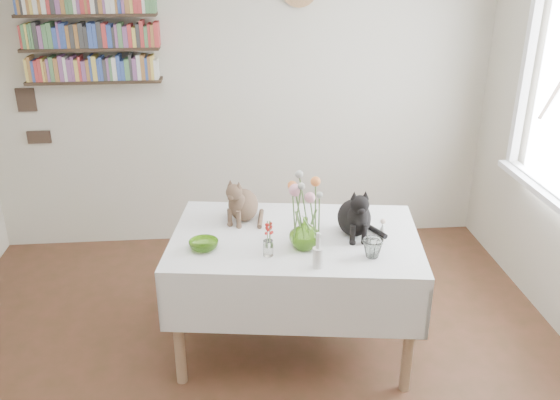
{
  "coord_description": "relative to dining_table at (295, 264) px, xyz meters",
  "views": [
    {
      "loc": [
        -0.11,
        -2.4,
        2.35
      ],
      "look_at": [
        0.16,
        0.59,
        1.05
      ],
      "focal_mm": 38.0,
      "sensor_mm": 36.0,
      "label": 1
    }
  ],
  "objects": [
    {
      "name": "room",
      "position": [
        -0.26,
        -0.69,
        0.67
      ],
      "size": [
        4.08,
        4.58,
        2.58
      ],
      "color": "brown",
      "rests_on": "ground"
    },
    {
      "name": "dining_table",
      "position": [
        0.0,
        0.0,
        0.0
      ],
      "size": [
        1.56,
        1.12,
        0.78
      ],
      "color": "white",
      "rests_on": "room"
    },
    {
      "name": "tabby_cat",
      "position": [
        -0.29,
        0.26,
        0.34
      ],
      "size": [
        0.3,
        0.32,
        0.3
      ],
      "primitive_type": null,
      "rotation": [
        0.0,
        0.0,
        -0.55
      ],
      "color": "brown",
      "rests_on": "dining_table"
    },
    {
      "name": "black_cat",
      "position": [
        0.34,
        -0.0,
        0.35
      ],
      "size": [
        0.22,
        0.27,
        0.32
      ],
      "primitive_type": null,
      "rotation": [
        0.0,
        0.0,
        0.01
      ],
      "color": "black",
      "rests_on": "dining_table"
    },
    {
      "name": "flower_vase",
      "position": [
        0.04,
        -0.16,
        0.28
      ],
      "size": [
        0.2,
        0.2,
        0.19
      ],
      "primitive_type": "imported",
      "rotation": [
        0.0,
        0.0,
        -0.16
      ],
      "color": "#94D245",
      "rests_on": "dining_table"
    },
    {
      "name": "green_bowl",
      "position": [
        -0.53,
        -0.12,
        0.22
      ],
      "size": [
        0.22,
        0.22,
        0.05
      ],
      "primitive_type": "imported",
      "rotation": [
        0.0,
        0.0,
        -0.4
      ],
      "color": "#94D245",
      "rests_on": "dining_table"
    },
    {
      "name": "drinking_glass",
      "position": [
        0.39,
        -0.29,
        0.24
      ],
      "size": [
        0.13,
        0.13,
        0.11
      ],
      "primitive_type": "imported",
      "rotation": [
        0.0,
        0.0,
        0.18
      ],
      "color": "white",
      "rests_on": "dining_table"
    },
    {
      "name": "candlestick",
      "position": [
        0.07,
        -0.38,
        0.26
      ],
      "size": [
        0.06,
        0.06,
        0.2
      ],
      "color": "white",
      "rests_on": "dining_table"
    },
    {
      "name": "berry_jar",
      "position": [
        -0.18,
        -0.23,
        0.29
      ],
      "size": [
        0.06,
        0.06,
        0.22
      ],
      "color": "white",
      "rests_on": "dining_table"
    },
    {
      "name": "porcelain_figurine",
      "position": [
        0.51,
        -0.04,
        0.24
      ],
      "size": [
        0.05,
        0.05,
        0.1
      ],
      "color": "white",
      "rests_on": "dining_table"
    },
    {
      "name": "flower_bouquet",
      "position": [
        0.04,
        -0.15,
        0.53
      ],
      "size": [
        0.17,
        0.13,
        0.39
      ],
      "color": "#4C7233",
      "rests_on": "flower_vase"
    },
    {
      "name": "bookshelf_unit",
      "position": [
        -1.36,
        1.47,
        1.26
      ],
      "size": [
        1.0,
        0.16,
        0.91
      ],
      "color": "#312418",
      "rests_on": "room"
    },
    {
      "name": "wall_art_plaques",
      "position": [
        -1.89,
        1.54,
        0.54
      ],
      "size": [
        0.21,
        0.02,
        0.44
      ],
      "color": "#38281E",
      "rests_on": "room"
    }
  ]
}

